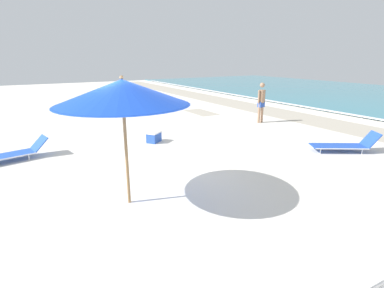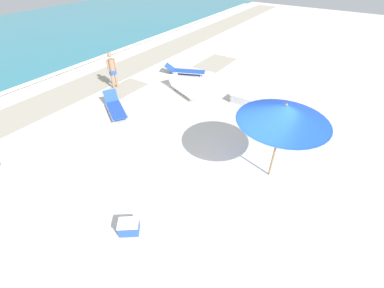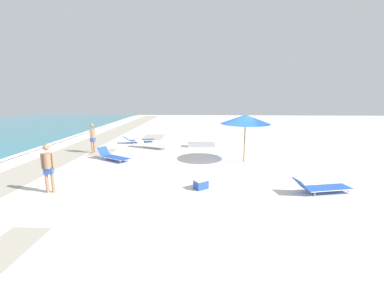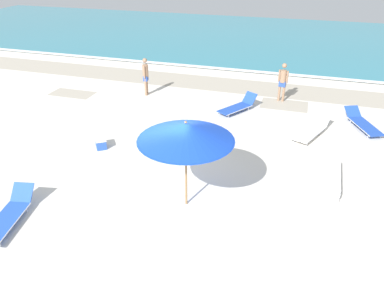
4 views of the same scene
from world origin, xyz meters
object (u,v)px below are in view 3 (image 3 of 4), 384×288
(cooler_box, at_px, (201,184))
(beachgoer_shoreline_child, at_px, (48,166))
(lounger_stack, at_px, (202,144))
(sun_lounger_under_umbrella, at_px, (151,145))
(sun_lounger_beside_umbrella, at_px, (113,156))
(beachgoer_wading_adult, at_px, (93,136))
(sun_lounger_near_water_left, at_px, (322,187))
(beach_umbrella, at_px, (245,119))
(sun_lounger_near_water_right, at_px, (139,140))

(cooler_box, bearing_deg, beachgoer_shoreline_child, -30.28)
(lounger_stack, distance_m, sun_lounger_under_umbrella, 3.33)
(sun_lounger_beside_umbrella, height_order, beachgoer_shoreline_child, beachgoer_shoreline_child)
(beachgoer_wading_adult, height_order, beachgoer_shoreline_child, same)
(cooler_box, bearing_deg, sun_lounger_near_water_left, 140.30)
(beachgoer_wading_adult, bearing_deg, sun_lounger_under_umbrella, -54.15)
(sun_lounger_near_water_left, bearing_deg, beachgoer_wading_adult, 49.60)
(sun_lounger_beside_umbrella, distance_m, sun_lounger_near_water_left, 9.96)
(beach_umbrella, bearing_deg, sun_lounger_near_water_left, -153.04)
(sun_lounger_near_water_right, bearing_deg, beachgoer_shoreline_child, 151.26)
(sun_lounger_under_umbrella, distance_m, sun_lounger_near_water_right, 2.24)
(sun_lounger_near_water_right, bearing_deg, cooler_box, -176.69)
(sun_lounger_beside_umbrella, bearing_deg, lounger_stack, -20.85)
(sun_lounger_beside_umbrella, relative_size, sun_lounger_near_water_left, 0.91)
(cooler_box, bearing_deg, sun_lounger_under_umbrella, -101.68)
(beach_umbrella, distance_m, sun_lounger_near_water_right, 8.64)
(beachgoer_wading_adult, relative_size, beachgoer_shoreline_child, 1.00)
(cooler_box, bearing_deg, sun_lounger_beside_umbrella, -76.66)
(sun_lounger_near_water_left, bearing_deg, lounger_stack, 16.81)
(lounger_stack, relative_size, beachgoer_wading_adult, 1.09)
(sun_lounger_under_umbrella, xyz_separation_m, sun_lounger_near_water_left, (-7.33, -7.58, 0.00))
(beachgoer_wading_adult, bearing_deg, sun_lounger_near_water_right, -19.15)
(beach_umbrella, distance_m, beachgoer_wading_adult, 8.92)
(beach_umbrella, height_order, sun_lounger_under_umbrella, beach_umbrella)
(sun_lounger_under_umbrella, bearing_deg, sun_lounger_near_water_left, -111.54)
(beachgoer_shoreline_child, bearing_deg, sun_lounger_beside_umbrella, 73.65)
(beach_umbrella, xyz_separation_m, beachgoer_wading_adult, (1.75, 8.66, -1.21))
(sun_lounger_beside_umbrella, bearing_deg, sun_lounger_under_umbrella, 6.42)
(sun_lounger_near_water_right, bearing_deg, beach_umbrella, -150.46)
(sun_lounger_under_umbrella, distance_m, sun_lounger_near_water_left, 10.55)
(beach_umbrella, height_order, beachgoer_shoreline_child, beach_umbrella)
(sun_lounger_near_water_left, bearing_deg, sun_lounger_beside_umbrella, 53.15)
(sun_lounger_under_umbrella, height_order, beachgoer_wading_adult, beachgoer_wading_adult)
(beach_umbrella, distance_m, cooler_box, 4.91)
(sun_lounger_near_water_left, bearing_deg, beach_umbrella, 15.21)
(sun_lounger_near_water_right, xyz_separation_m, beachgoer_shoreline_child, (-9.55, 0.91, 0.79))
(beach_umbrella, height_order, beachgoer_wading_adult, beach_umbrella)
(sun_lounger_near_water_right, bearing_deg, sun_lounger_near_water_left, -159.60)
(sun_lounger_under_umbrella, xyz_separation_m, beachgoer_wading_adult, (-1.45, 3.19, 0.79))
(lounger_stack, bearing_deg, sun_lounger_near_water_right, 75.77)
(sun_lounger_beside_umbrella, bearing_deg, beachgoer_wading_adult, 77.80)
(sun_lounger_under_umbrella, relative_size, cooler_box, 3.76)
(sun_lounger_near_water_right, bearing_deg, sun_lounger_under_umbrella, -170.27)
(beachgoer_wading_adult, xyz_separation_m, beachgoer_shoreline_child, (-6.22, -1.05, 0.00))
(sun_lounger_near_water_left, xyz_separation_m, beachgoer_shoreline_child, (-0.34, 9.71, 0.78))
(sun_lounger_under_umbrella, bearing_deg, lounger_stack, -57.72)
(beach_umbrella, relative_size, beachgoer_shoreline_child, 1.43)
(lounger_stack, xyz_separation_m, beachgoer_shoreline_child, (-8.24, 5.41, 0.79))
(lounger_stack, relative_size, sun_lounger_under_umbrella, 0.84)
(beach_umbrella, distance_m, sun_lounger_under_umbrella, 6.65)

